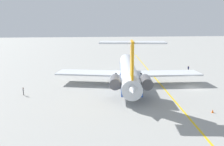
{
  "coord_description": "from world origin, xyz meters",
  "views": [
    {
      "loc": [
        -53.11,
        24.55,
        15.02
      ],
      "look_at": [
        5.09,
        17.99,
        2.74
      ],
      "focal_mm": 39.67,
      "sensor_mm": 36.0,
      "label": 1
    }
  ],
  "objects_px": {
    "ground_crew_near_nose": "(23,90)",
    "main_jetliner": "(128,72)",
    "ground_crew_portside": "(188,68)",
    "safety_cone_nose": "(213,111)"
  },
  "relations": [
    {
      "from": "main_jetliner",
      "to": "ground_crew_portside",
      "type": "relative_size",
      "value": 22.01
    },
    {
      "from": "safety_cone_nose",
      "to": "ground_crew_near_nose",
      "type": "bearing_deg",
      "value": 67.77
    },
    {
      "from": "ground_crew_near_nose",
      "to": "ground_crew_portside",
      "type": "xyz_separation_m",
      "value": [
        19.74,
        -44.03,
        0.11
      ]
    },
    {
      "from": "main_jetliner",
      "to": "ground_crew_portside",
      "type": "xyz_separation_m",
      "value": [
        13.58,
        -20.92,
        -2.03
      ]
    },
    {
      "from": "main_jetliner",
      "to": "safety_cone_nose",
      "type": "xyz_separation_m",
      "value": [
        -20.0,
        -10.76,
        -2.9
      ]
    },
    {
      "from": "ground_crew_portside",
      "to": "safety_cone_nose",
      "type": "height_order",
      "value": "ground_crew_portside"
    },
    {
      "from": "ground_crew_near_nose",
      "to": "main_jetliner",
      "type": "bearing_deg",
      "value": 163.65
    },
    {
      "from": "ground_crew_near_nose",
      "to": "ground_crew_portside",
      "type": "relative_size",
      "value": 0.91
    },
    {
      "from": "main_jetliner",
      "to": "ground_crew_near_nose",
      "type": "height_order",
      "value": "main_jetliner"
    },
    {
      "from": "main_jetliner",
      "to": "ground_crew_portside",
      "type": "height_order",
      "value": "main_jetliner"
    }
  ]
}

